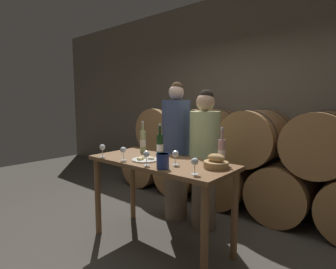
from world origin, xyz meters
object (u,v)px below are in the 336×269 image
wine_glass_left (123,151)px  wine_glass_right (175,154)px  wine_bottle_red (160,145)px  wine_bottle_rose (222,151)px  bread_basket (216,163)px  tasting_table (160,174)px  wine_bottle_white (143,141)px  person_left (176,151)px  wine_glass_far_left (102,148)px  person_right (204,159)px  wine_glass_center (146,155)px  wine_glass_far_right (195,162)px  blue_crock (163,161)px  cheese_plate (145,160)px

wine_glass_left → wine_glass_right: bearing=19.3°
wine_bottle_red → wine_bottle_rose: (0.65, 0.15, -0.01)m
bread_basket → wine_glass_right: 0.38m
tasting_table → wine_bottle_white: 0.59m
person_left → wine_glass_right: bearing=-52.4°
wine_bottle_red → wine_glass_right: wine_bottle_red is taller
wine_bottle_red → wine_glass_far_left: wine_bottle_red is taller
tasting_table → person_right: size_ratio=0.93×
wine_glass_center → bread_basket: bearing=30.6°
wine_bottle_rose → wine_glass_center: 0.71m
wine_glass_far_right → wine_glass_center: bearing=-176.7°
wine_bottle_white → blue_crock: bearing=-32.9°
tasting_table → wine_bottle_red: (-0.11, 0.13, 0.26)m
person_right → wine_glass_right: size_ratio=11.84×
tasting_table → wine_glass_far_left: bearing=-155.1°
wine_bottle_white → wine_bottle_rose: size_ratio=1.05×
wine_bottle_rose → blue_crock: wine_bottle_rose is taller
wine_bottle_red → wine_glass_center: wine_bottle_red is taller
wine_glass_left → wine_bottle_rose: bearing=31.8°
cheese_plate → wine_glass_far_left: (-0.47, -0.17, 0.09)m
wine_glass_far_left → wine_bottle_white: bearing=77.5°
tasting_table → wine_glass_far_left: wine_glass_far_left is taller
tasting_table → bread_basket: bearing=8.2°
wine_bottle_red → cheese_plate: (0.00, -0.22, -0.12)m
person_left → wine_bottle_red: bearing=-71.5°
wine_bottle_rose → blue_crock: 0.59m
wine_glass_far_left → wine_glass_left: (0.30, 0.03, 0.00)m
person_left → wine_glass_far_left: bearing=-109.0°
wine_glass_center → tasting_table: bearing=101.1°
wine_glass_center → wine_bottle_red: bearing=113.3°
person_left → wine_glass_left: size_ratio=12.60×
wine_bottle_red → blue_crock: 0.51m
blue_crock → wine_bottle_rose: bearing=59.8°
wine_bottle_white → wine_glass_far_left: size_ratio=2.63×
wine_glass_right → cheese_plate: bearing=-172.8°
cheese_plate → tasting_table: bearing=40.8°
bread_basket → wine_glass_far_left: (-1.17, -0.35, 0.05)m
person_right → wine_glass_far_right: bearing=-63.0°
wine_bottle_rose → wine_glass_left: wine_bottle_rose is taller
cheese_plate → wine_glass_far_right: bearing=-9.5°
wine_bottle_red → wine_glass_left: wine_bottle_red is taller
cheese_plate → wine_glass_right: bearing=7.2°
tasting_table → wine_bottle_white: bearing=154.1°
person_left → wine_glass_left: (-0.01, -0.85, 0.12)m
wine_bottle_red → cheese_plate: bearing=-90.0°
wine_bottle_white → blue_crock: wine_bottle_white is taller
wine_bottle_white → cheese_plate: size_ratio=1.33×
wine_bottle_red → person_right: bearing=62.9°
blue_crock → bread_basket: size_ratio=0.61×
wine_glass_center → person_left: bearing=110.6°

